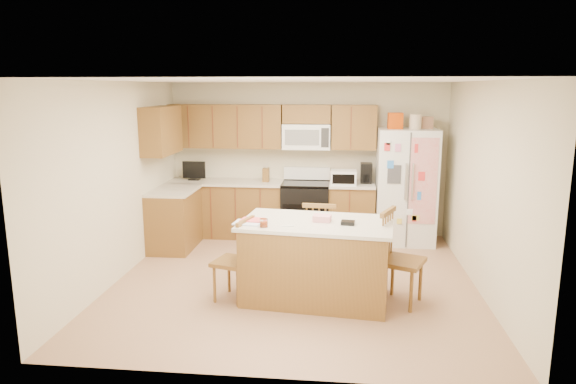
# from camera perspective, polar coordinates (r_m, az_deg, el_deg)

# --- Properties ---
(ground) EXTENTS (4.50, 4.50, 0.00)m
(ground) POSITION_cam_1_polar(r_m,az_deg,el_deg) (6.65, 0.74, -9.82)
(ground) COLOR #A27D62
(ground) RESTS_ON ground
(room_shell) EXTENTS (4.60, 4.60, 2.52)m
(room_shell) POSITION_cam_1_polar(r_m,az_deg,el_deg) (6.27, 0.77, 2.54)
(room_shell) COLOR beige
(room_shell) RESTS_ON ground
(cabinetry) EXTENTS (3.36, 1.56, 2.15)m
(cabinetry) POSITION_cam_1_polar(r_m,az_deg,el_deg) (8.24, -4.91, 0.98)
(cabinetry) COLOR brown
(cabinetry) RESTS_ON ground
(stove) EXTENTS (0.76, 0.65, 1.13)m
(stove) POSITION_cam_1_polar(r_m,az_deg,el_deg) (8.35, 1.97, -1.94)
(stove) COLOR black
(stove) RESTS_ON ground
(refrigerator) EXTENTS (0.90, 0.79, 2.04)m
(refrigerator) POSITION_cam_1_polar(r_m,az_deg,el_deg) (8.24, 12.93, 0.76)
(refrigerator) COLOR white
(refrigerator) RESTS_ON ground
(island) EXTENTS (1.82, 1.17, 1.02)m
(island) POSITION_cam_1_polar(r_m,az_deg,el_deg) (5.96, 3.15, -7.58)
(island) COLOR brown
(island) RESTS_ON ground
(windsor_chair_left) EXTENTS (0.50, 0.52, 0.98)m
(windsor_chair_left) POSITION_cam_1_polar(r_m,az_deg,el_deg) (5.97, -5.93, -7.67)
(windsor_chair_left) COLOR brown
(windsor_chair_left) RESTS_ON ground
(windsor_chair_back) EXTENTS (0.46, 0.44, 1.01)m
(windsor_chair_back) POSITION_cam_1_polar(r_m,az_deg,el_deg) (6.62, 3.57, -5.54)
(windsor_chair_back) COLOR brown
(windsor_chair_back) RESTS_ON ground
(windsor_chair_right) EXTENTS (0.59, 0.60, 1.08)m
(windsor_chair_right) POSITION_cam_1_polar(r_m,az_deg,el_deg) (5.97, 12.34, -7.40)
(windsor_chair_right) COLOR brown
(windsor_chair_right) RESTS_ON ground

